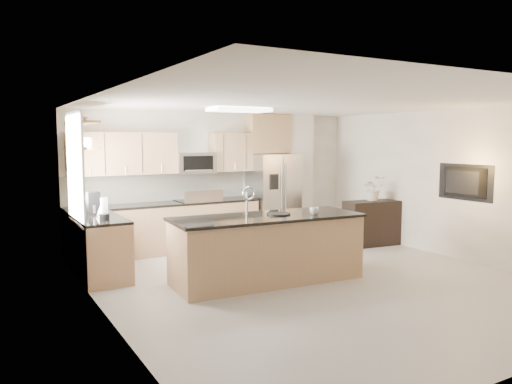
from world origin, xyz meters
TOP-DOWN VIEW (x-y plane):
  - floor at (0.00, 0.00)m, footprint 6.50×6.50m
  - ceiling at (0.00, 0.00)m, footprint 6.00×6.50m
  - wall_back at (0.00, 3.25)m, footprint 6.00×0.02m
  - wall_left at (-3.00, 0.00)m, footprint 0.02×6.50m
  - wall_right at (3.00, 0.00)m, footprint 0.02×6.50m
  - back_counter at (-1.23, 2.93)m, footprint 3.55×0.66m
  - left_counter at (-2.67, 1.85)m, footprint 0.66×1.50m
  - range at (-0.60, 2.92)m, footprint 0.76×0.64m
  - upper_cabinets at (-1.30, 3.09)m, footprint 3.50×0.33m
  - microwave at (-0.60, 3.04)m, footprint 0.76×0.40m
  - refrigerator at (1.06, 2.87)m, footprint 0.92×0.78m
  - partition_column at (1.82, 3.10)m, footprint 0.60×0.30m
  - window at (-2.98, 1.85)m, footprint 0.04×1.15m
  - shelf_lower at (-2.85, 1.95)m, footprint 0.30×1.20m
  - shelf_upper at (-2.85, 1.95)m, footprint 0.30×1.20m
  - ceiling_fixture at (-0.40, 1.60)m, footprint 1.00×0.50m
  - island at (-0.59, 0.38)m, footprint 2.87×1.20m
  - credenza at (2.49, 1.50)m, footprint 1.14×0.59m
  - cup at (0.07, 0.13)m, footprint 0.15×0.15m
  - platter at (-0.39, 0.39)m, footprint 0.40×0.40m
  - blender at (-2.67, 1.44)m, footprint 0.14×0.14m
  - kettle at (-2.62, 1.80)m, footprint 0.20×0.20m
  - coffee_maker at (-2.69, 2.12)m, footprint 0.21×0.25m
  - bowl at (-2.85, 2.19)m, footprint 0.43×0.43m
  - flower_vase at (2.54, 1.54)m, footprint 0.79×0.73m
  - television at (2.91, -0.20)m, footprint 0.14×1.08m

SIDE VIEW (x-z plane):
  - floor at x=0.00m, z-range 0.00..0.00m
  - credenza at x=2.49m, z-range 0.00..0.88m
  - left_counter at x=-2.67m, z-range 0.00..0.92m
  - back_counter at x=-1.23m, z-range -0.25..1.19m
  - range at x=-0.60m, z-range -0.10..1.04m
  - island at x=-0.59m, z-range -0.21..1.18m
  - refrigerator at x=1.06m, z-range 0.00..1.78m
  - platter at x=-0.39m, z-range 0.97..0.99m
  - cup at x=0.07m, z-range 0.97..1.08m
  - kettle at x=-2.62m, z-range 0.91..1.15m
  - blender at x=-2.67m, z-range 0.90..1.23m
  - coffee_maker at x=-2.69m, z-range 0.91..1.27m
  - flower_vase at x=2.54m, z-range 0.88..1.61m
  - wall_back at x=0.00m, z-range 0.00..2.60m
  - wall_left at x=-3.00m, z-range 0.00..2.60m
  - wall_right at x=3.00m, z-range 0.00..2.60m
  - partition_column at x=1.82m, z-range 0.00..2.60m
  - television at x=2.91m, z-range 1.04..1.66m
  - microwave at x=-0.60m, z-range 1.43..1.83m
  - window at x=-2.98m, z-range 0.83..2.47m
  - upper_cabinets at x=-1.30m, z-range 1.45..2.20m
  - shelf_lower at x=-2.85m, z-range 1.93..1.97m
  - shelf_upper at x=-2.85m, z-range 2.30..2.34m
  - bowl at x=-2.85m, z-range 2.34..2.44m
  - ceiling_fixture at x=-0.40m, z-range 2.53..2.59m
  - ceiling at x=0.00m, z-range 2.59..2.61m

